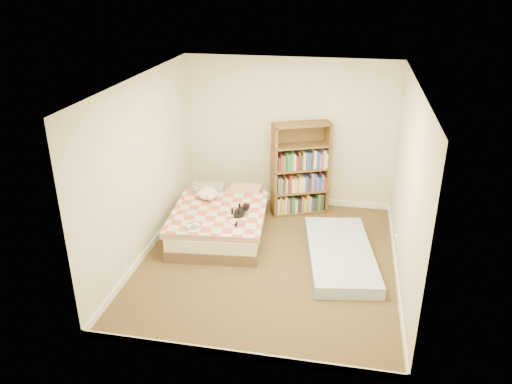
% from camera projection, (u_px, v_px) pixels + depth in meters
% --- Properties ---
extents(room, '(3.51, 4.01, 2.51)m').
position_uv_depth(room, '(269.00, 181.00, 6.54)').
color(room, '#4F3922').
rests_on(room, ground).
extents(bed, '(1.51, 1.99, 0.50)m').
position_uv_depth(bed, '(221.00, 219.00, 7.68)').
color(bed, brown).
rests_on(bed, room).
extents(bookshelf, '(1.04, 0.65, 1.54)m').
position_uv_depth(bookshelf, '(300.00, 180.00, 8.24)').
color(bookshelf, brown).
rests_on(bookshelf, room).
extents(floor_mattress, '(1.17, 2.04, 0.17)m').
position_uv_depth(floor_mattress, '(340.00, 254.00, 7.00)').
color(floor_mattress, '#789CC8').
rests_on(floor_mattress, room).
extents(black_cat, '(0.26, 0.59, 0.13)m').
position_uv_depth(black_cat, '(240.00, 212.00, 7.27)').
color(black_cat, black).
rests_on(black_cat, bed).
extents(white_dog, '(0.39, 0.41, 0.17)m').
position_uv_depth(white_dog, '(208.00, 194.00, 7.81)').
color(white_dog, white).
rests_on(white_dog, bed).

